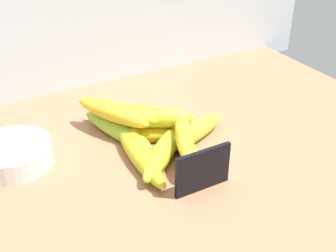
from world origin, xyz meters
TOP-DOWN VIEW (x-y plane):
  - counter_top at (0.00, 0.00)cm, footprint 110.00×76.00cm
  - chalkboard_sign at (-2.73, -12.82)cm, footprint 11.00×1.80cm
  - fruit_bowl at (-30.82, 11.49)cm, footprint 14.87×14.87cm
  - banana_0 at (-4.97, -2.00)cm, footprint 16.98×16.19cm
  - banana_1 at (-7.87, 1.85)cm, footprint 4.51×17.25cm
  - banana_2 at (-0.36, -3.72)cm, footprint 7.42×16.47cm
  - banana_3 at (-2.78, 5.27)cm, footprint 16.85×9.77cm
  - banana_4 at (0.13, 12.36)cm, footprint 13.08×16.44cm
  - banana_5 at (-9.34, 10.66)cm, footprint 10.02×21.16cm
  - banana_6 at (-9.40, -1.35)cm, footprint 4.43×20.58cm
  - banana_7 at (-6.99, 7.34)cm, footprint 10.57×20.80cm
  - banana_8 at (4.49, 1.55)cm, footprint 18.90×10.13cm
  - banana_9 at (-8.64, 11.84)cm, footprint 14.07×18.69cm
  - banana_10 at (-0.60, -2.73)cm, footprint 11.15×18.56cm
  - banana_11 at (-2.20, 5.65)cm, footprint 15.61×11.84cm
  - banana_12 at (-9.62, 11.40)cm, footprint 11.77×18.00cm

SIDE VIEW (x-z plane):
  - counter_top at x=0.00cm, z-range 0.00..3.00cm
  - banana_1 at x=-7.87cm, z-range 3.00..6.21cm
  - banana_3 at x=-2.78cm, z-range 3.00..6.28cm
  - banana_2 at x=-0.36cm, z-range 3.00..6.47cm
  - banana_6 at x=-9.40cm, z-range 3.00..6.73cm
  - banana_7 at x=-6.99cm, z-range 3.00..6.77cm
  - banana_5 at x=-9.34cm, z-range 3.00..6.87cm
  - banana_4 at x=0.13cm, z-range 3.00..6.94cm
  - banana_0 at x=-4.97cm, z-range 3.00..7.15cm
  - banana_8 at x=4.49cm, z-range 3.00..7.19cm
  - fruit_bowl at x=-30.82cm, z-range 3.00..7.34cm
  - chalkboard_sign at x=-2.73cm, z-range 2.66..11.06cm
  - banana_10 at x=-0.60cm, z-range 6.47..9.86cm
  - banana_11 at x=-2.20cm, z-range 6.28..10.65cm
  - banana_12 at x=-9.62cm, z-range 6.87..10.43cm
  - banana_9 at x=-8.64cm, z-range 6.87..10.69cm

